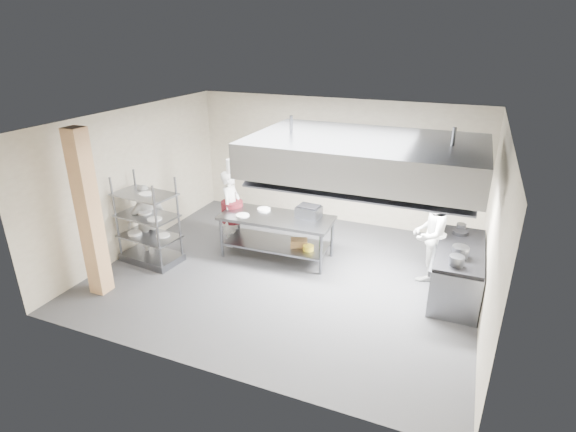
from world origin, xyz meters
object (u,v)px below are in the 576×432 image
at_px(stockpot, 460,252).
at_px(cooking_range, 457,272).
at_px(island, 277,237).
at_px(chef_plating, 148,220).
at_px(pass_rack, 148,220).
at_px(chef_head, 231,208).
at_px(griddle, 309,212).
at_px(chef_line, 428,234).

bearing_deg(stockpot, cooking_range, 88.07).
height_order(island, chef_plating, chef_plating).
bearing_deg(pass_rack, island, 32.50).
xyz_separation_m(chef_head, chef_plating, (-1.35, -1.12, -0.06)).
height_order(chef_plating, griddle, chef_plating).
bearing_deg(pass_rack, griddle, 31.19).
height_order(griddle, stockpot, griddle).
height_order(island, cooking_range, island).
bearing_deg(chef_line, stockpot, 52.82).
bearing_deg(chef_line, chef_plating, -62.71).
bearing_deg(stockpot, island, 173.08).
height_order(chef_head, stockpot, chef_head).
height_order(cooking_range, chef_plating, chef_plating).
bearing_deg(chef_head, griddle, -94.44).
xyz_separation_m(cooking_range, chef_line, (-0.60, 0.37, 0.48)).
bearing_deg(island, griddle, 17.88).
bearing_deg(cooking_range, chef_plating, -171.99).
bearing_deg(island, cooking_range, -2.81).
xyz_separation_m(chef_head, griddle, (1.79, 0.01, 0.19)).
bearing_deg(chef_head, cooking_range, -97.93).
distance_m(cooking_range, chef_plating, 6.15).
height_order(chef_line, chef_plating, chef_line).
relative_size(pass_rack, chef_head, 1.08).
relative_size(cooking_range, stockpot, 7.27).
distance_m(chef_head, griddle, 1.80).
distance_m(chef_plating, stockpot, 6.09).
relative_size(cooking_range, griddle, 4.28).
xyz_separation_m(griddle, stockpot, (2.93, -0.65, -0.03)).
xyz_separation_m(cooking_range, stockpot, (-0.01, -0.38, 0.58)).
bearing_deg(griddle, chef_head, -174.44).
relative_size(island, chef_plating, 1.49).
bearing_deg(pass_rack, chef_head, 56.03).
bearing_deg(chef_head, chef_line, -93.26).
relative_size(island, pass_rack, 1.28).
bearing_deg(island, pass_rack, -155.63).
height_order(island, stockpot, stockpot).
bearing_deg(chef_plating, griddle, 129.06).
distance_m(island, griddle, 0.87).
distance_m(pass_rack, stockpot, 5.91).
bearing_deg(chef_line, chef_head, -73.91).
bearing_deg(griddle, chef_line, 7.65).
xyz_separation_m(pass_rack, griddle, (2.94, 1.37, 0.12)).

